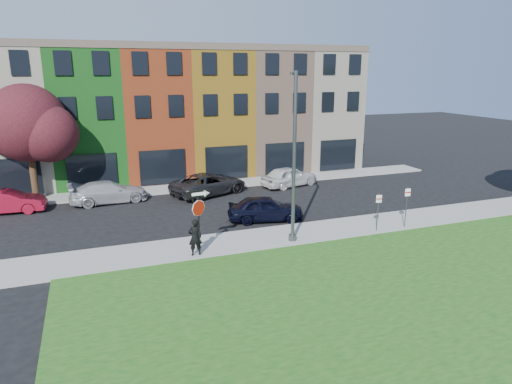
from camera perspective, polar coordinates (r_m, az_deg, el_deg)
name	(u,v)px	position (r m, az deg, el deg)	size (l,w,h in m)	color
ground	(324,256)	(22.09, 8.49, -7.94)	(120.00, 120.00, 0.00)	black
sidewalk_near	(330,230)	(25.42, 9.26, -4.71)	(40.00, 3.00, 0.12)	gray
sidewalk_far	(193,187)	(34.56, -7.89, 0.65)	(40.00, 2.40, 0.12)	gray
rowhouse_block	(181,113)	(39.82, -9.38, 9.69)	(30.00, 10.12, 10.00)	beige
stop_sign	(199,209)	(21.09, -7.19, -2.17)	(1.05, 0.17, 3.16)	black
man	(195,237)	(21.56, -7.62, -5.62)	(0.65, 0.43, 1.77)	black
sedan_near	(265,208)	(26.59, 1.19, -2.06)	(4.65, 2.65, 1.49)	black
parked_car_red	(7,202)	(31.93, -28.64, -1.07)	(4.47, 1.85, 1.44)	maroon
parked_car_silver	(109,192)	(31.77, -17.95, 0.01)	(5.19, 2.55, 1.45)	#A3A4A8
parked_car_dark	(209,184)	(32.34, -5.90, 1.03)	(6.16, 4.60, 1.56)	black
parked_car_white	(289,176)	(34.57, 4.20, 1.96)	(4.81, 2.93, 1.53)	silver
street_lamp	(294,158)	(22.58, 4.75, 4.26)	(1.14, 2.47, 8.41)	#4E5053
parking_sign_a	(378,207)	(25.26, 15.02, -1.88)	(0.32, 0.10, 2.10)	#4E5053
parking_sign_b	(407,202)	(26.30, 18.32, -1.20)	(0.32, 0.10, 2.31)	#4E5053
tree_purple	(29,125)	(33.28, -26.52, 7.52)	(6.01, 5.26, 7.63)	black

